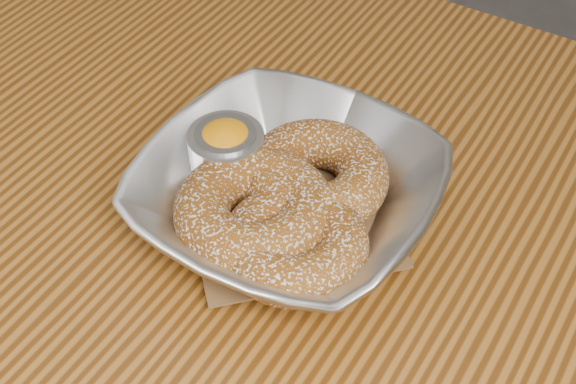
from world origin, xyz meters
The scene contains 7 objects.
table centered at (0.00, 0.00, 0.65)m, with size 1.20×0.80×0.75m.
serving_bowl centered at (0.09, 0.06, 0.78)m, with size 0.21×0.21×0.05m, color silver.
parchment centered at (0.09, 0.06, 0.76)m, with size 0.14×0.14×0.00m, color brown.
donut_back centered at (0.10, 0.09, 0.78)m, with size 0.11×0.11×0.04m, color brown.
donut_front centered at (0.08, 0.03, 0.78)m, with size 0.12×0.12×0.04m, color brown.
donut_extra centered at (0.12, 0.02, 0.78)m, with size 0.10×0.10×0.04m, color brown.
ramekin centered at (0.03, 0.07, 0.78)m, with size 0.06×0.06×0.05m.
Camera 1 is at (0.30, -0.28, 1.20)m, focal length 50.00 mm.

